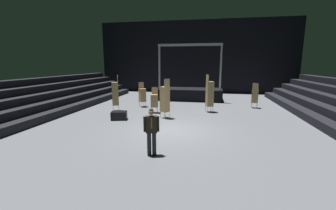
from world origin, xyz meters
name	(u,v)px	position (x,y,z in m)	size (l,w,h in m)	color
ground_plane	(172,131)	(0.00, 0.00, -0.05)	(22.00, 30.00, 0.10)	#515459
arena_end_wall	(195,57)	(0.00, 15.00, 4.00)	(22.00, 0.30, 8.00)	black
bleacher_bank_left	(28,99)	(-9.12, 1.00, 1.12)	(3.75, 24.00, 2.25)	black
stage_riser	(190,93)	(0.00, 9.68, 0.60)	(5.75, 2.64, 4.94)	black
man_with_tie	(151,129)	(-0.20, -3.14, 0.99)	(0.57, 0.33, 1.74)	black
chair_stack_front_left	(115,93)	(-4.69, 3.84, 1.24)	(0.58, 0.58, 2.48)	#B2B5BA
chair_stack_front_right	(142,95)	(-3.28, 5.57, 0.94)	(0.62, 0.62, 1.88)	#B2B5BA
chair_stack_mid_left	(165,99)	(-0.86, 2.41, 1.19)	(0.62, 0.62, 2.39)	#B2B5BA
chair_stack_mid_right	(154,100)	(-1.85, 3.70, 0.86)	(0.48, 0.48, 1.71)	#B2B5BA
chair_stack_mid_centre	(255,96)	(5.11, 6.70, 0.94)	(0.54, 0.54, 1.88)	#B2B5BA
chair_stack_rear_left	(210,94)	(1.79, 4.65, 1.28)	(0.57, 0.57, 2.56)	#B2B5BA
equipment_road_case	(119,116)	(-3.45, 1.50, 0.25)	(0.90, 0.60, 0.49)	black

